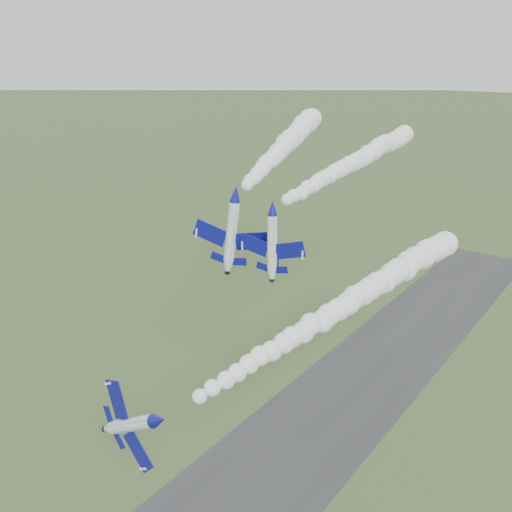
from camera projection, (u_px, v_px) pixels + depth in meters
The scene contains 7 objects.
runway at pixel (286, 454), 101.80m from camera, with size 24.00×260.00×0.04m, color #313133.
jet_lead at pixel (158, 421), 62.18m from camera, with size 6.16×13.97×9.98m.
smoke_trail_jet_lead at pixel (351, 301), 87.63m from camera, with size 4.78×67.37×4.78m, color white, non-canonical shape.
jet_pair_left at pixel (235, 194), 83.03m from camera, with size 11.64×13.45×3.52m.
smoke_trail_jet_pair_left at pixel (287, 143), 118.85m from camera, with size 5.27×72.42×5.27m, color white, non-canonical shape.
jet_pair_right at pixel (272, 208), 79.61m from camera, with size 10.31×12.14×2.99m.
smoke_trail_jet_pair_right at pixel (359, 159), 111.41m from camera, with size 4.43×70.56×4.43m, color white, non-canonical shape.
Camera 1 is at (45.15, -40.50, 68.14)m, focal length 40.00 mm.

